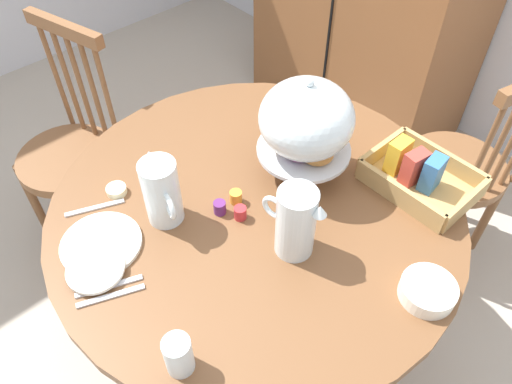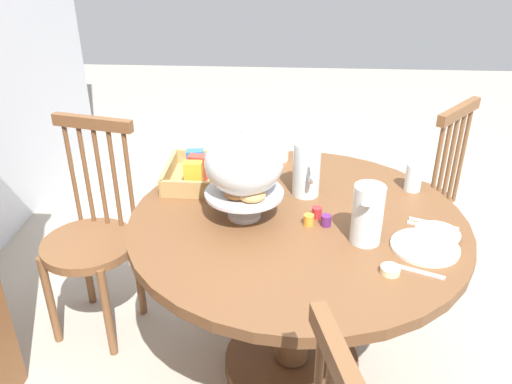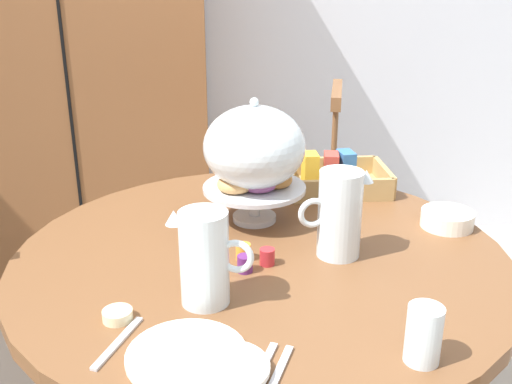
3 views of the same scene
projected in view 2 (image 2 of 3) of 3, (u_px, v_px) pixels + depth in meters
The scene contains 19 objects.
ground_plane at pixel (321, 367), 2.22m from camera, with size 10.00×10.00×0.00m, color #A89E8E.
dining_table at pixel (296, 266), 1.97m from camera, with size 1.21×1.21×0.74m.
windsor_chair_near_window at pixel (92, 242), 2.26m from camera, with size 0.41×0.42×0.97m.
windsor_chair_facing_door at pixel (415, 201), 2.58m from camera, with size 0.47×0.47×0.97m.
pastry_stand_with_dome at pixel (244, 167), 1.79m from camera, with size 0.28×0.28×0.34m.
orange_juice_pitcher at pixel (306, 171), 1.99m from camera, with size 0.19×0.10×0.22m.
milk_pitcher at pixel (367, 217), 1.70m from camera, with size 0.18×0.10×0.20m.
cereal_basket at pixel (196, 173), 2.11m from camera, with size 0.32×0.24×0.12m.
china_plate_large at pixel (425, 247), 1.70m from camera, with size 0.22×0.22×0.01m, color white.
china_plate_small at pixel (437, 233), 1.75m from camera, with size 0.15×0.15×0.01m, color white.
cereal_bowl at pixel (273, 154), 2.32m from camera, with size 0.14×0.14×0.04m, color white.
drinking_glass at pixel (414, 177), 2.04m from camera, with size 0.06×0.06×0.11m, color silver.
butter_dish at pixel (390, 270), 1.58m from camera, with size 0.06×0.06×0.02m, color beige.
jam_jar_strawberry at pixel (317, 213), 1.87m from camera, with size 0.04×0.04×0.04m, color #B7282D.
jam_jar_apricot at pixel (309, 220), 1.82m from camera, with size 0.04×0.04×0.04m, color orange.
jam_jar_grape at pixel (326, 220), 1.82m from camera, with size 0.04×0.04×0.04m, color #5B2366.
table_knife at pixel (432, 228), 1.81m from camera, with size 0.17×0.01×0.01m, color silver.
dinner_fork at pixel (434, 224), 1.83m from camera, with size 0.17×0.01×0.01m, color silver.
soup_spoon at pixel (416, 271), 1.59m from camera, with size 0.17×0.01×0.01m, color silver.
Camera 2 is at (-1.63, 0.17, 1.70)m, focal length 36.59 mm.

